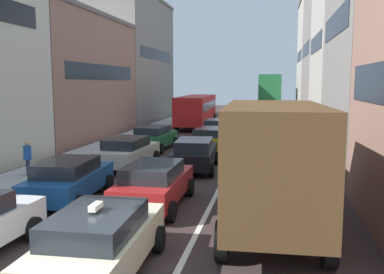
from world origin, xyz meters
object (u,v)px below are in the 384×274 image
Objects in this scene: sedan_left_lane_fourth at (154,137)px; bus_mid_queue_primary at (197,108)px; sedan_centre_lane_second at (154,183)px; sedan_centre_lane_fifth at (218,129)px; taxi_centre_lane_front at (100,241)px; sedan_left_lane_third at (128,152)px; hatchback_centre_lane_third at (195,154)px; coupe_centre_lane_fourth at (211,139)px; pedestrian_near_kerb at (27,157)px; sedan_right_lane_behind_truck at (268,157)px; wagon_left_lane_second at (69,179)px; wagon_right_lane_far at (269,141)px; removalist_box_truck at (272,161)px; bus_far_queue_secondary at (270,93)px.

bus_mid_queue_primary is (0.20, 13.78, 0.96)m from sedan_left_lane_fourth.
sedan_centre_lane_second is 0.98× the size of sedan_centre_lane_fifth.
taxi_centre_lane_front reaches higher than sedan_left_lane_third.
hatchback_centre_lane_third and coupe_centre_lane_fourth have the same top height.
sedan_right_lane_behind_truck is at bearing -16.82° from pedestrian_near_kerb.
sedan_centre_lane_second is 1.00× the size of sedan_right_lane_behind_truck.
wagon_left_lane_second is 11.64m from coupe_centre_lane_fourth.
sedan_centre_lane_fifth is 1.00× the size of wagon_right_lane_far.
bus_mid_queue_primary is (-0.02, 25.19, 0.96)m from wagon_left_lane_second.
sedan_left_lane_fourth and sedan_centre_lane_fifth have the same top height.
taxi_centre_lane_front is 11.65m from sedan_left_lane_third.
removalist_box_truck is at bearing -45.99° from taxi_centre_lane_front.
sedan_left_lane_fourth is at bearing 85.35° from wagon_right_lane_far.
coupe_centre_lane_fourth is at bearing -4.02° from hatchback_centre_lane_third.
sedan_left_lane_fourth is (-3.61, 0.27, 0.00)m from coupe_centre_lane_fourth.
bus_far_queue_secondary is (6.56, 32.92, 2.03)m from sedan_left_lane_third.
taxi_centre_lane_front is 2.62× the size of pedestrian_near_kerb.
wagon_left_lane_second is 1.00× the size of hatchback_centre_lane_third.
bus_far_queue_secondary reaches higher than bus_mid_queue_primary.
removalist_box_truck reaches higher than hatchback_centre_lane_third.
taxi_centre_lane_front is 0.99× the size of wagon_right_lane_far.
removalist_box_truck is 7.21m from sedan_right_lane_behind_truck.
sedan_centre_lane_fifth is 2.64× the size of pedestrian_near_kerb.
bus_far_queue_secondary is (-0.19, 33.28, 2.03)m from sedan_right_lane_behind_truck.
bus_far_queue_secondary reaches higher than sedan_centre_lane_fifth.
removalist_box_truck is 1.78× the size of sedan_centre_lane_fifth.
bus_mid_queue_primary is at bearing 23.29° from wagon_right_lane_far.
pedestrian_near_kerb is at bearing 65.59° from sedan_centre_lane_second.
wagon_right_lane_far is (3.74, -5.73, 0.00)m from sedan_centre_lane_fifth.
sedan_centre_lane_second and wagon_right_lane_far have the same top height.
pedestrian_near_kerb is at bearing 110.72° from hatchback_centre_lane_third.
sedan_centre_lane_second is 2.59× the size of pedestrian_near_kerb.
pedestrian_near_kerb is at bearing 162.14° from sedan_left_lane_fourth.
bus_far_queue_secondary is 37.36m from pedestrian_near_kerb.
coupe_centre_lane_fourth is at bearing 31.09° from sedan_right_lane_behind_truck.
sedan_centre_lane_fifth is at bearing 30.43° from wagon_right_lane_far.
hatchback_centre_lane_third and sedan_right_lane_behind_truck have the same top height.
sedan_left_lane_third is 1.00× the size of sedan_centre_lane_fifth.
bus_far_queue_secondary reaches higher than removalist_box_truck.
bus_far_queue_secondary is at bearing -5.06° from sedan_centre_lane_second.
removalist_box_truck is at bearing -133.80° from sedan_left_lane_third.
taxi_centre_lane_front reaches higher than sedan_right_lane_behind_truck.
bus_mid_queue_primary is at bearing 2.06° from sedan_left_lane_fourth.
wagon_left_lane_second is at bearing 172.51° from sedan_centre_lane_fifth.
bus_far_queue_secondary is (6.60, 38.85, 2.03)m from wagon_left_lane_second.
sedan_left_lane_fourth is at bearing 151.86° from sedan_centre_lane_fifth.
removalist_box_truck is 1.79× the size of taxi_centre_lane_front.
wagon_right_lane_far is 0.41× the size of bus_mid_queue_primary.
sedan_left_lane_third is at bearing 27.20° from sedan_centre_lane_second.
wagon_left_lane_second is 25.21m from bus_mid_queue_primary.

